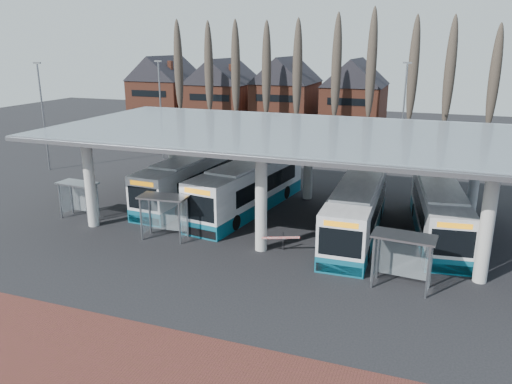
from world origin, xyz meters
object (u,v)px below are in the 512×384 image
(bus_1, at_px, (249,187))
(shelter_2, at_px, (404,249))
(bus_2, at_px, (356,212))
(bus_0, at_px, (190,180))
(bus_3, at_px, (439,212))
(shelter_1, at_px, (165,207))
(shelter_0, at_px, (79,192))

(bus_1, relative_size, shelter_2, 4.19)
(bus_2, bearing_deg, bus_0, 165.38)
(bus_2, distance_m, bus_3, 5.25)
(bus_2, xyz_separation_m, bus_3, (4.91, 1.86, -0.05))
(bus_0, height_order, shelter_1, bus_0)
(bus_1, relative_size, shelter_0, 4.62)
(bus_1, xyz_separation_m, shelter_0, (-10.49, -5.75, 0.18))
(bus_0, relative_size, bus_1, 0.94)
(shelter_2, bearing_deg, shelter_1, 178.04)
(bus_2, distance_m, shelter_2, 7.11)
(shelter_1, xyz_separation_m, shelter_2, (14.50, -1.76, 0.02))
(bus_3, bearing_deg, bus_2, -166.31)
(bus_2, height_order, shelter_0, bus_2)
(bus_3, xyz_separation_m, shelter_0, (-23.66, -5.04, 0.33))
(bus_0, height_order, bus_3, bus_0)
(bus_1, height_order, shelter_2, bus_1)
(bus_2, bearing_deg, bus_1, 161.40)
(bus_3, distance_m, shelter_1, 17.31)
(bus_1, xyz_separation_m, bus_2, (8.26, -2.58, -0.11))
(bus_0, height_order, bus_2, bus_0)
(bus_0, bearing_deg, bus_1, -3.69)
(bus_0, xyz_separation_m, shelter_2, (16.71, -9.44, 0.44))
(bus_0, distance_m, shelter_2, 19.19)
(shelter_1, relative_size, shelter_2, 0.99)
(shelter_1, bearing_deg, bus_1, 62.79)
(bus_0, xyz_separation_m, bus_2, (13.39, -3.17, -0.02))
(shelter_1, bearing_deg, bus_0, 101.24)
(bus_1, relative_size, shelter_1, 4.23)
(bus_1, distance_m, bus_3, 13.19)
(bus_3, distance_m, shelter_2, 8.30)
(bus_3, xyz_separation_m, shelter_2, (-1.59, -8.13, 0.51))
(bus_1, bearing_deg, shelter_1, -104.21)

